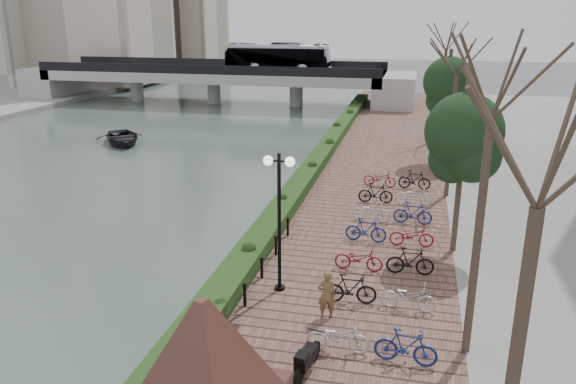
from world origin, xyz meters
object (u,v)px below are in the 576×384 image
(boat, at_px, (122,137))
(granite_monument, at_px, (204,359))
(motorcycle, at_px, (308,357))
(pedestrian, at_px, (327,294))
(lamppost, at_px, (279,193))

(boat, bearing_deg, granite_monument, -93.72)
(granite_monument, relative_size, boat, 1.14)
(motorcycle, bearing_deg, granite_monument, -121.89)
(motorcycle, xyz_separation_m, pedestrian, (0.03, 2.81, 0.32))
(granite_monument, bearing_deg, lamppost, 88.75)
(lamppost, xyz_separation_m, boat, (-17.05, 20.52, -3.36))
(boat, bearing_deg, pedestrian, -85.23)
(granite_monument, height_order, boat, granite_monument)
(lamppost, distance_m, pedestrian, 3.49)
(motorcycle, bearing_deg, boat, 137.29)
(lamppost, height_order, boat, lamppost)
(granite_monument, xyz_separation_m, motorcycle, (1.92, 2.13, -1.06))
(boat, bearing_deg, motorcycle, -88.64)
(lamppost, distance_m, motorcycle, 5.47)
(pedestrian, bearing_deg, boat, -70.64)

